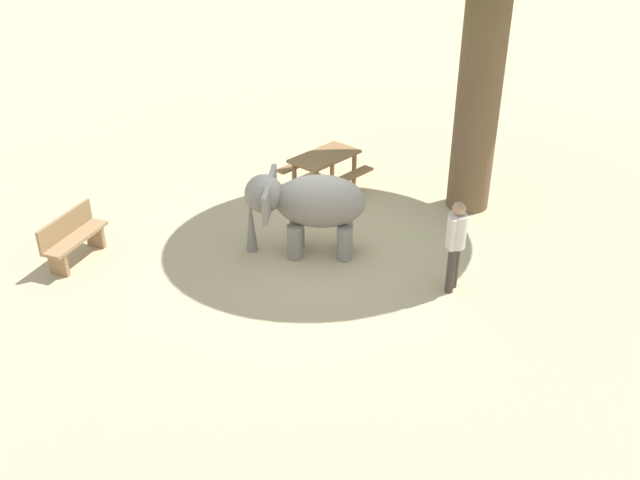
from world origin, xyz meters
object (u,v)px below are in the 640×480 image
object	(u,v)px
person_handler	(456,240)
picnic_table_near	(325,163)
elephant	(308,204)
wooden_bench	(72,236)

from	to	relation	value
person_handler	picnic_table_near	world-z (taller)	person_handler
picnic_table_near	person_handler	bearing A→B (deg)	-109.18
elephant	picnic_table_near	xyz separation A→B (m)	(-0.31, -2.72, -0.38)
elephant	person_handler	xyz separation A→B (m)	(-2.42, 1.24, -0.02)
elephant	picnic_table_near	bearing A→B (deg)	-93.29
elephant	person_handler	bearing A→B (deg)	156.21
elephant	picnic_table_near	size ratio (longest dim) A/B	1.04
picnic_table_near	wooden_bench	bearing A→B (deg)	166.64
wooden_bench	elephant	bearing A→B (deg)	114.20
elephant	person_handler	size ratio (longest dim) A/B	1.35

